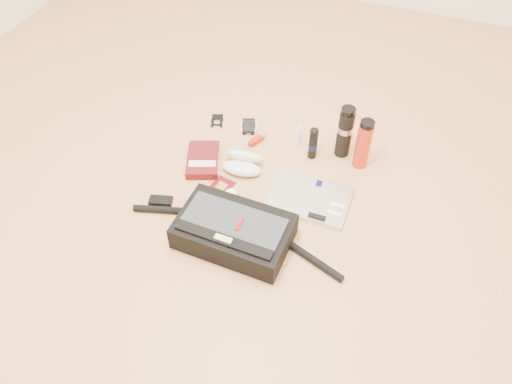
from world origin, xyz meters
TOP-DOWN VIEW (x-y plane):
  - ground at (0.00, 0.00)m, footprint 4.00×4.00m
  - messenger_bag at (-0.02, -0.20)m, footprint 0.95×0.30m
  - laptop at (0.21, 0.12)m, footprint 0.36×0.25m
  - book at (-0.33, 0.17)m, footprint 0.22×0.27m
  - passport at (-0.19, 0.05)m, footprint 0.11×0.14m
  - mouse at (-0.13, -0.00)m, footprint 0.06×0.11m
  - sunglasses_case at (-0.14, 0.20)m, footprint 0.20×0.17m
  - ipod at (-0.39, 0.47)m, footprint 0.11×0.11m
  - phone at (-0.22, 0.49)m, footprint 0.12×0.13m
  - inhaler at (-0.14, 0.40)m, footprint 0.07×0.11m
  - spray_bottle at (0.05, 0.46)m, footprint 0.04×0.04m
  - aerosol_can at (0.14, 0.39)m, footprint 0.05×0.05m
  - thermos_black at (0.27, 0.47)m, footprint 0.08×0.08m
  - thermos_red at (0.36, 0.42)m, footprint 0.07×0.07m

SIDE VIEW (x-z plane):
  - ground at x=0.00m, z-range 0.00..0.00m
  - passport at x=-0.19m, z-range 0.00..0.01m
  - ipod at x=-0.39m, z-range 0.00..0.01m
  - phone at x=-0.22m, z-range 0.00..0.01m
  - laptop at x=0.21m, z-range -0.01..0.03m
  - inhaler at x=-0.14m, z-range 0.00..0.03m
  - mouse at x=-0.13m, z-range 0.00..0.04m
  - book at x=-0.33m, z-range 0.00..0.04m
  - sunglasses_case at x=-0.14m, z-range -0.02..0.09m
  - spray_bottle at x=0.05m, z-range -0.01..0.10m
  - messenger_bag at x=-0.02m, z-range -0.01..0.12m
  - aerosol_can at x=0.14m, z-range 0.00..0.18m
  - thermos_red at x=0.36m, z-range 0.00..0.26m
  - thermos_black at x=0.27m, z-range 0.00..0.27m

